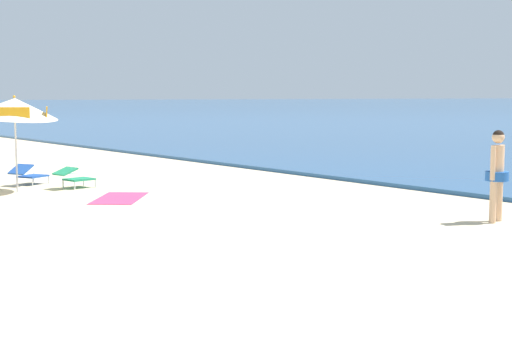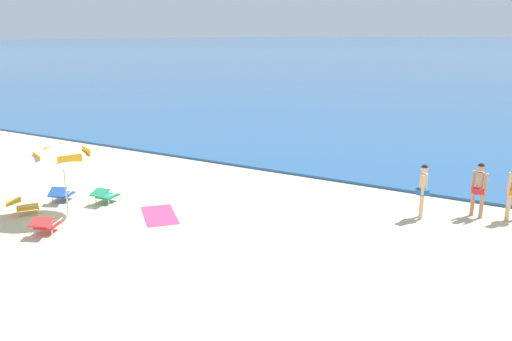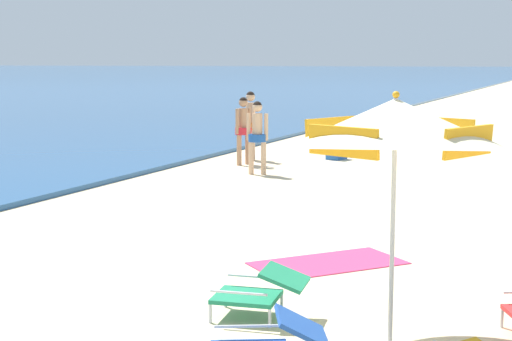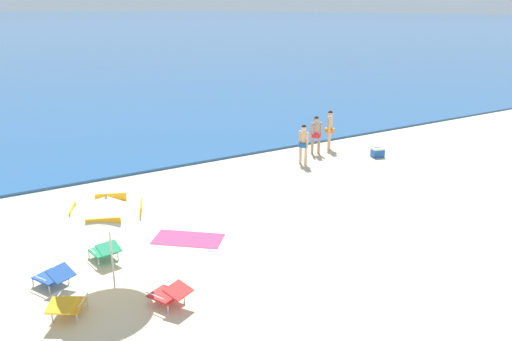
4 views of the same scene
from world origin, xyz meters
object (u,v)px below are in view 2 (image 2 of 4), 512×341
Objects in this scene: person_wading_in at (479,186)px; beach_umbrella_striped_main at (62,151)px; lounge_chair_facing_sea at (62,194)px; beach_towel at (159,215)px; lounge_chair_beside_umbrella at (105,195)px; lounge_chair_spare_folded at (23,205)px; person_standing_near_shore at (423,187)px; lounge_chair_under_umbrella at (45,224)px.

beach_umbrella_striped_main is at bearing -150.12° from person_wading_in.
lounge_chair_facing_sea is (-1.10, 0.69, -1.62)m from beach_umbrella_striped_main.
beach_towel is (2.36, 1.31, -1.89)m from beach_umbrella_striped_main.
person_wading_in is at bearing 24.57° from lounge_chair_beside_umbrella.
person_standing_near_shore is at bearing 29.29° from lounge_chair_spare_folded.
lounge_chair_facing_sea is 0.64× the size of person_wading_in.
lounge_chair_under_umbrella is at bearing -142.81° from person_wading_in.
lounge_chair_spare_folded is 0.63× the size of person_standing_near_shore.
lounge_chair_spare_folded is (-1.31, -1.95, 0.00)m from lounge_chair_beside_umbrella.
lounge_chair_under_umbrella is at bearing -60.50° from beach_umbrella_striped_main.
lounge_chair_facing_sea reaches higher than beach_towel.
person_wading_in is at bearing 29.88° from beach_umbrella_striped_main.
lounge_chair_beside_umbrella reaches higher than lounge_chair_under_umbrella.
person_standing_near_shore is (8.76, 3.70, 0.64)m from lounge_chair_beside_umbrella.
beach_umbrella_striped_main reaches higher than person_standing_near_shore.
person_standing_near_shore reaches higher than lounge_chair_beside_umbrella.
lounge_chair_facing_sea is at bearing 88.83° from lounge_chair_spare_folded.
beach_umbrella_striped_main is 1.51× the size of person_standing_near_shore.
person_standing_near_shore reaches higher than lounge_chair_spare_folded.
person_wading_in is at bearing 34.37° from person_standing_near_shore.
lounge_chair_under_umbrella is 1.06× the size of lounge_chair_beside_umbrella.
lounge_chair_spare_folded is 11.56m from person_standing_near_shore.
lounge_chair_beside_umbrella is 0.94× the size of lounge_chair_spare_folded.
lounge_chair_spare_folded is 0.55× the size of beach_towel.
lounge_chair_spare_folded is at bearing -150.71° from person_standing_near_shore.
beach_umbrella_striped_main is 3.29m from beach_towel.
lounge_chair_spare_folded is (-1.88, 0.67, 0.00)m from lounge_chair_under_umbrella.
beach_towel is at bearing 0.39° from lounge_chair_beside_umbrella.
lounge_chair_under_umbrella is at bearing -121.43° from beach_towel.
beach_towel is (-7.93, -4.60, -0.92)m from person_wading_in.
beach_umbrella_striped_main reaches higher than beach_towel.
person_standing_near_shore is (8.94, 4.99, -0.98)m from beach_umbrella_striped_main.
person_wading_in is (10.28, 5.91, -0.97)m from beach_umbrella_striped_main.
lounge_chair_facing_sea is (-1.85, 2.02, -0.01)m from lounge_chair_under_umbrella.
person_wading_in reaches higher than lounge_chair_facing_sea.
lounge_chair_beside_umbrella is 2.35m from lounge_chair_spare_folded.
beach_umbrella_striped_main is at bearing 119.50° from lounge_chair_under_umbrella.
beach_towel is at bearing 58.57° from lounge_chair_under_umbrella.
person_wading_in reaches higher than lounge_chair_under_umbrella.
lounge_chair_beside_umbrella is (0.18, 1.29, -1.62)m from beach_umbrella_striped_main.
beach_towel is at bearing 10.06° from lounge_chair_facing_sea.
lounge_chair_spare_folded is at bearing -91.17° from lounge_chair_facing_sea.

